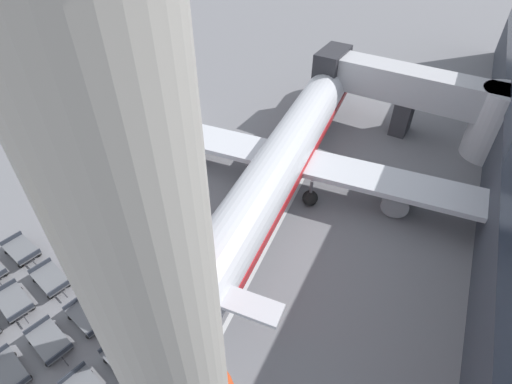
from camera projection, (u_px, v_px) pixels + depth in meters
name	position (u px, v px, depth m)	size (l,w,h in m)	color
ground_plane	(173.00, 120.00, 42.44)	(500.00, 500.00, 0.00)	gray
jet_bridge	(433.00, 99.00, 37.25)	(19.65, 5.86, 6.82)	silver
airplane	(291.00, 147.00, 33.13)	(34.84, 38.24, 13.85)	silver
baggage_dolly_row_near_col_c	(6.00, 373.00, 21.34)	(3.55, 2.22, 0.92)	slate
baggage_dolly_row_mid_a_col_b	(14.00, 302.00, 24.71)	(3.54, 2.27, 0.92)	slate
baggage_dolly_row_mid_a_col_c	(49.00, 342.00, 22.72)	(3.55, 2.21, 0.92)	slate
baggage_dolly_row_mid_b_col_a	(22.00, 250.00, 27.95)	(3.55, 2.12, 0.92)	slate
baggage_dolly_row_mid_b_col_b	(51.00, 279.00, 26.05)	(3.55, 2.20, 0.92)	slate
baggage_dolly_row_mid_b_col_c	(88.00, 316.00, 23.97)	(3.55, 2.14, 0.92)	slate
baggage_dolly_row_mid_b_col_d	(126.00, 360.00, 21.90)	(3.55, 2.17, 0.92)	slate
stand_guidance_stripe	(269.00, 243.00, 29.11)	(1.87, 24.43, 0.01)	white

